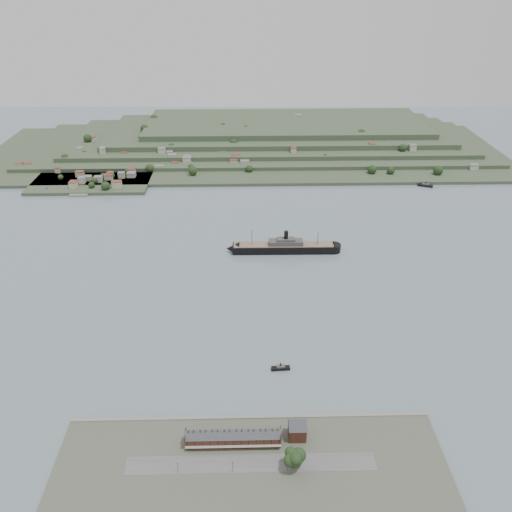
{
  "coord_description": "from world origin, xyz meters",
  "views": [
    {
      "loc": [
        -1.36,
        -364.87,
        242.34
      ],
      "look_at": [
        7.78,
        30.0,
        13.31
      ],
      "focal_mm": 35.0,
      "sensor_mm": 36.0,
      "label": 1
    }
  ],
  "objects_px": {
    "gabled_building": "(297,429)",
    "fig_tree": "(295,458)",
    "steamship": "(281,247)",
    "tugboat": "(281,368)",
    "terrace_row": "(233,438)"
  },
  "relations": [
    {
      "from": "gabled_building",
      "to": "fig_tree",
      "type": "distance_m",
      "value": 22.18
    },
    {
      "from": "gabled_building",
      "to": "fig_tree",
      "type": "bearing_deg",
      "value": -99.61
    },
    {
      "from": "terrace_row",
      "to": "gabled_building",
      "type": "height_order",
      "value": "gabled_building"
    },
    {
      "from": "gabled_building",
      "to": "steamship",
      "type": "distance_m",
      "value": 224.95
    },
    {
      "from": "tugboat",
      "to": "fig_tree",
      "type": "relative_size",
      "value": 0.92
    },
    {
      "from": "steamship",
      "to": "tugboat",
      "type": "relative_size",
      "value": 8.57
    },
    {
      "from": "terrace_row",
      "to": "tugboat",
      "type": "height_order",
      "value": "terrace_row"
    },
    {
      "from": "tugboat",
      "to": "terrace_row",
      "type": "bearing_deg",
      "value": -116.71
    },
    {
      "from": "terrace_row",
      "to": "tugboat",
      "type": "bearing_deg",
      "value": 63.29
    },
    {
      "from": "tugboat",
      "to": "fig_tree",
      "type": "distance_m",
      "value": 81.39
    },
    {
      "from": "steamship",
      "to": "gabled_building",
      "type": "bearing_deg",
      "value": -91.34
    },
    {
      "from": "terrace_row",
      "to": "fig_tree",
      "type": "relative_size",
      "value": 3.89
    },
    {
      "from": "terrace_row",
      "to": "tugboat",
      "type": "distance_m",
      "value": 70.87
    },
    {
      "from": "steamship",
      "to": "fig_tree",
      "type": "relative_size",
      "value": 7.89
    },
    {
      "from": "steamship",
      "to": "fig_tree",
      "type": "height_order",
      "value": "steamship"
    }
  ]
}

